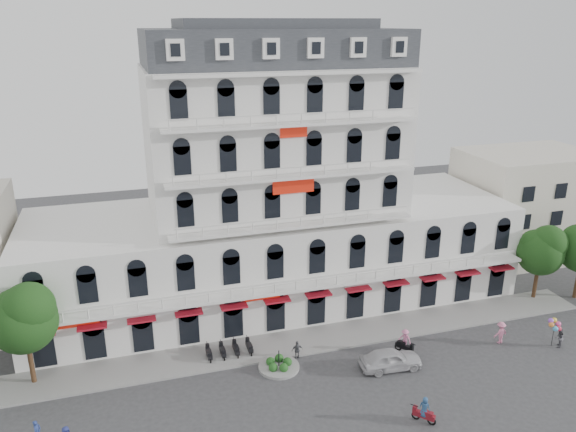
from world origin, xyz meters
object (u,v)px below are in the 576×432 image
Objects in this scene: rider_center at (405,340)px; balloon_vendor at (558,333)px; rider_east at (424,410)px; parked_car at (391,359)px.

balloon_vendor is (12.48, -2.86, 0.15)m from rider_center.
rider_center is (2.77, 7.94, 0.18)m from rider_east.
rider_east is (-0.67, -6.26, 0.12)m from parked_car.
rider_east is at bearing 178.21° from parked_car.
rider_center is 12.81m from balloon_vendor.
rider_east reaches higher than parked_car.
rider_center reaches higher than rider_east.
rider_east is at bearing -55.05° from rider_center.
balloon_vendor is (15.25, 5.07, 0.33)m from rider_east.
rider_east is 16.08m from balloon_vendor.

